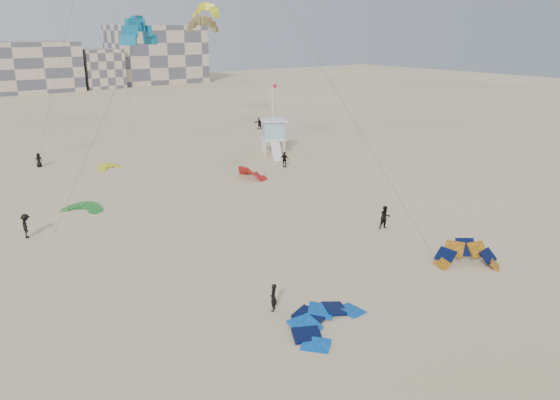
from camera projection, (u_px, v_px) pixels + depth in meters
ground at (328, 328)px, 28.61m from camera, size 320.00×320.00×0.00m
kite_ground_blue at (326, 325)px, 28.92m from camera, size 6.33×6.47×1.46m
kite_ground_orange at (467, 265)px, 36.26m from camera, size 5.82×5.83×4.14m
kite_ground_green at (83, 210)px, 47.31m from camera, size 4.89×4.87×1.45m
kite_ground_red_far at (252, 178)px, 57.60m from camera, size 3.96×3.86×3.77m
kite_ground_yellow at (109, 168)px, 61.38m from camera, size 3.59×3.71×1.43m
kitesurfer_main at (273, 297)px, 30.19m from camera, size 0.69×0.68×1.60m
kitesurfer_b at (385, 217)px, 42.62m from camera, size 1.05×0.91×1.85m
kitesurfer_c at (26, 226)px, 40.75m from camera, size 0.88×1.30×1.87m
kitesurfer_d at (285, 160)px, 61.57m from camera, size 0.93×1.13×1.81m
kitesurfer_e at (39, 160)px, 61.77m from camera, size 0.79×0.52×1.61m
kitesurfer_f at (260, 123)px, 85.02m from camera, size 1.31×1.79×1.87m
kite_fly_teal_a at (139, 34)px, 37.99m from camera, size 9.79×4.84×14.76m
kite_fly_olive at (203, 26)px, 64.27m from camera, size 8.39×15.38×15.53m
kite_fly_yellow at (206, 12)px, 78.23m from camera, size 7.88×5.39×17.76m
lifeguard_tower_near at (274, 137)px, 67.63m from camera, size 4.19×6.57×4.38m
flagpole at (272, 115)px, 68.92m from camera, size 0.71×0.11×8.73m
condo_mid at (7, 68)px, 132.45m from camera, size 32.00×16.00×12.00m
condo_east at (157, 54)px, 155.95m from camera, size 26.00×14.00×16.00m
condo_fill_right at (100, 69)px, 143.62m from camera, size 10.00×10.00×10.00m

